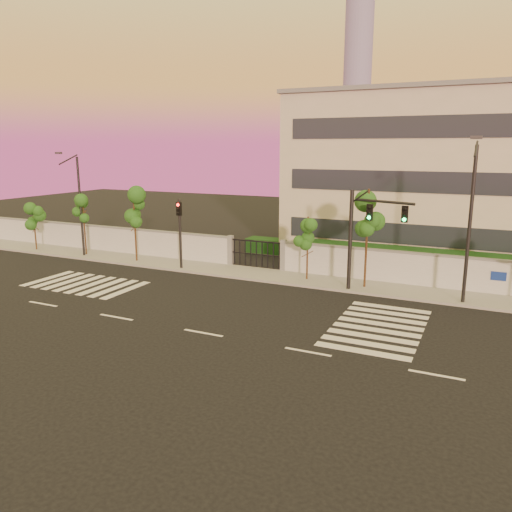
{
  "coord_description": "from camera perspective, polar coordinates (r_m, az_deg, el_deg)",
  "views": [
    {
      "loc": [
        11.24,
        -18.23,
        8.22
      ],
      "look_at": [
        -0.19,
        6.0,
        2.37
      ],
      "focal_mm": 35.0,
      "sensor_mm": 36.0,
      "label": 1
    }
  ],
  "objects": [
    {
      "name": "perimeter_wall",
      "position": [
        33.0,
        4.92,
        -0.24
      ],
      "size": [
        60.0,
        0.36,
        2.2
      ],
      "color": "#AFB2B6",
      "rests_on": "ground"
    },
    {
      "name": "street_tree_c",
      "position": [
        36.75,
        -13.71,
        5.24
      ],
      "size": [
        1.61,
        1.28,
        5.32
      ],
      "color": "#382314",
      "rests_on": "ground"
    },
    {
      "name": "street_tree_d",
      "position": [
        30.84,
        5.98,
        2.51
      ],
      "size": [
        1.33,
        1.06,
        4.07
      ],
      "color": "#382314",
      "rests_on": "ground"
    },
    {
      "name": "street_tree_b",
      "position": [
        40.17,
        -19.09,
        4.77
      ],
      "size": [
        1.4,
        1.11,
        4.63
      ],
      "color": "#382314",
      "rests_on": "ground"
    },
    {
      "name": "road_markings",
      "position": [
        26.75,
        -4.76,
        -5.6
      ],
      "size": [
        57.0,
        7.62,
        0.02
      ],
      "color": "silver",
      "rests_on": "ground"
    },
    {
      "name": "hedge_row",
      "position": [
        35.26,
        8.09,
        0.08
      ],
      "size": [
        41.0,
        4.25,
        1.8
      ],
      "color": "#103717",
      "rests_on": "ground"
    },
    {
      "name": "distant_skyscraper",
      "position": [
        312.48,
        11.62,
        21.99
      ],
      "size": [
        16.0,
        16.0,
        118.0
      ],
      "color": "slate",
      "rests_on": "ground"
    },
    {
      "name": "traffic_signal_secondary",
      "position": [
        33.95,
        -8.71,
        3.47
      ],
      "size": [
        0.38,
        0.35,
        4.85
      ],
      "rotation": [
        0.0,
        0.0,
        -0.32
      ],
      "color": "black",
      "rests_on": "ground"
    },
    {
      "name": "street_tree_e",
      "position": [
        29.45,
        12.7,
        4.47
      ],
      "size": [
        1.6,
        1.27,
        5.92
      ],
      "color": "#382314",
      "rests_on": "ground"
    },
    {
      "name": "traffic_signal_main",
      "position": [
        28.72,
        12.2,
        3.02
      ],
      "size": [
        3.64,
        1.34,
        5.88
      ],
      "rotation": [
        0.0,
        0.0,
        -0.34
      ],
      "color": "black",
      "rests_on": "ground"
    },
    {
      "name": "sidewalk",
      "position": [
        31.91,
        3.77,
        -2.5
      ],
      "size": [
        60.0,
        3.0,
        0.15
      ],
      "primitive_type": "cube",
      "color": "gray",
      "rests_on": "ground"
    },
    {
      "name": "streetlight_east",
      "position": [
        27.81,
        23.29,
        4.1
      ],
      "size": [
        0.52,
        2.1,
        8.75
      ],
      "color": "black",
      "rests_on": "ground"
    },
    {
      "name": "street_tree_a",
      "position": [
        43.65,
        -24.05,
        4.21
      ],
      "size": [
        1.44,
        1.15,
        3.89
      ],
      "color": "#382314",
      "rests_on": "ground"
    },
    {
      "name": "streetlight_west",
      "position": [
        39.63,
        -19.62,
        5.89
      ],
      "size": [
        0.47,
        1.9,
        7.9
      ],
      "color": "black",
      "rests_on": "ground"
    },
    {
      "name": "institutional_building",
      "position": [
        40.33,
        22.3,
        8.48
      ],
      "size": [
        24.4,
        12.4,
        12.25
      ],
      "color": "#BDB8A0",
      "rests_on": "ground"
    },
    {
      "name": "ground",
      "position": [
        22.94,
        -6.04,
        -8.75
      ],
      "size": [
        120.0,
        120.0,
        0.0
      ],
      "primitive_type": "plane",
      "color": "black",
      "rests_on": "ground"
    }
  ]
}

